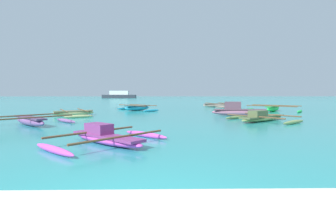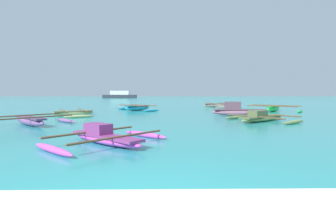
# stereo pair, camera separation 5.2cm
# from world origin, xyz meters

# --- Properties ---
(moored_boat_0) EXTENTS (4.32, 4.35, 0.50)m
(moored_boat_0) POSITION_xyz_m (-6.36, 10.22, 0.23)
(moored_boat_0) COLOR #875694
(moored_boat_0) RESTS_ON ground_plane
(moored_boat_1) EXTENTS (3.54, 4.34, 0.48)m
(moored_boat_1) POSITION_xyz_m (6.70, 27.07, 0.22)
(moored_boat_1) COLOR tan
(moored_boat_1) RESTS_ON ground_plane
(moored_boat_2) EXTENTS (4.11, 4.37, 0.64)m
(moored_boat_2) POSITION_xyz_m (6.12, 11.97, 0.21)
(moored_boat_2) COLOR #849B58
(moored_boat_2) RESTS_ON ground_plane
(moored_boat_3) EXTENTS (4.70, 4.26, 0.54)m
(moored_boat_3) POSITION_xyz_m (10.16, 19.93, 0.26)
(moored_boat_3) COLOR #2EE55C
(moored_boat_3) RESTS_ON ground_plane
(moored_boat_4) EXTENTS (4.02, 1.21, 1.00)m
(moored_boat_4) POSITION_xyz_m (5.80, 15.66, 0.35)
(moored_boat_4) COLOR #9C5F79
(moored_boat_4) RESTS_ON ground_plane
(moored_boat_5) EXTENTS (4.20, 4.30, 0.53)m
(moored_boat_5) POSITION_xyz_m (-2.03, 21.38, 0.25)
(moored_boat_5) COLOR #23A1C5
(moored_boat_5) RESTS_ON ground_plane
(moored_boat_6) EXTENTS (4.05, 4.14, 0.63)m
(moored_boat_6) POSITION_xyz_m (-1.49, 5.37, 0.21)
(moored_boat_6) COLOR #E54DCB
(moored_boat_6) RESTS_ON ground_plane
(moored_boat_7) EXTENTS (3.50, 4.35, 0.42)m
(moored_boat_7) POSITION_xyz_m (-6.09, 15.90, 0.20)
(moored_boat_7) COLOR #BFBC7A
(moored_boat_7) RESTS_ON ground_plane
(distant_ferry) EXTENTS (10.45, 2.30, 2.30)m
(distant_ferry) POSITION_xyz_m (-13.34, 79.45, 0.94)
(distant_ferry) COLOR #2D333D
(distant_ferry) RESTS_ON ground_plane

